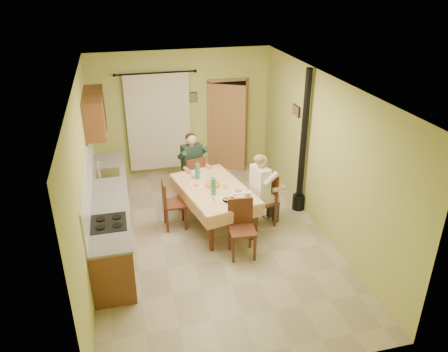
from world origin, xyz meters
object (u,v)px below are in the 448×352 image
object	(u,v)px
chair_near	(242,240)
man_right	(262,182)
man_far	(193,160)
stove_flue	(302,162)
chair_right	(261,210)
dining_table	(214,206)
chair_far	(194,186)
chair_left	(174,213)

from	to	relation	value
chair_near	man_right	bearing A→B (deg)	-120.77
man_far	stove_flue	bearing A→B (deg)	-40.15
man_right	chair_right	bearing A→B (deg)	-90.00
dining_table	man_right	size ratio (longest dim) A/B	1.43
chair_right	man_right	world-z (taller)	man_right
dining_table	chair_far	distance (m)	1.08
chair_far	stove_flue	size ratio (longest dim) A/B	0.35
chair_far	dining_table	bearing A→B (deg)	-93.98
chair_right	chair_far	bearing A→B (deg)	26.28
dining_table	chair_left	world-z (taller)	chair_left
chair_left	stove_flue	xyz separation A→B (m)	(2.49, 0.06, 0.73)
man_right	chair_far	bearing A→B (deg)	25.78
chair_near	man_right	xyz separation A→B (m)	(0.60, 0.84, 0.59)
man_far	chair_left	bearing A→B (deg)	-133.04
chair_left	chair_far	bearing A→B (deg)	150.72
dining_table	man_right	distance (m)	0.99
man_far	man_right	bearing A→B (deg)	-65.93
chair_right	man_right	xyz separation A→B (m)	(-0.02, -0.00, 0.59)
chair_far	stove_flue	world-z (taller)	stove_flue
dining_table	man_right	xyz separation A→B (m)	(0.83, -0.22, 0.50)
stove_flue	man_right	bearing A→B (deg)	-158.69
chair_left	man_far	size ratio (longest dim) A/B	0.69
chair_right	man_right	bearing A→B (deg)	90.00
dining_table	chair_far	bearing A→B (deg)	88.59
dining_table	chair_right	distance (m)	0.88
chair_near	chair_right	xyz separation A→B (m)	(0.62, 0.85, 0.00)
stove_flue	dining_table	bearing A→B (deg)	-175.39
chair_far	chair_right	size ratio (longest dim) A/B	0.95
chair_near	stove_flue	distance (m)	2.07
chair_far	stove_flue	xyz separation A→B (m)	(1.94, -0.92, 0.73)
man_right	stove_flue	size ratio (longest dim) A/B	0.50
chair_near	chair_right	distance (m)	1.05
chair_near	stove_flue	bearing A→B (deg)	-136.93
dining_table	chair_near	distance (m)	1.09
chair_right	dining_table	bearing A→B (deg)	62.73
chair_right	man_far	size ratio (longest dim) A/B	0.74
chair_right	man_far	distance (m)	1.76
dining_table	man_right	world-z (taller)	man_right
man_right	stove_flue	bearing A→B (deg)	-81.79
chair_far	stove_flue	bearing A→B (deg)	-39.87
chair_far	chair_left	distance (m)	1.12
chair_far	chair_right	bearing A→B (deg)	-65.25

